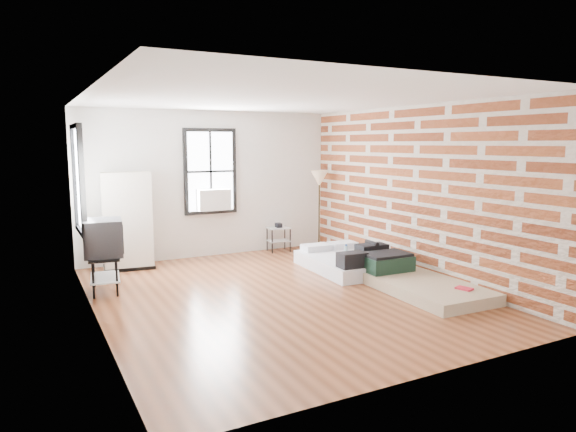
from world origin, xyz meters
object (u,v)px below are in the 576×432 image
mattress_main (349,261)px  floor_lamp (319,183)px  side_table (279,233)px  tv_stand (104,240)px  wardrobe (127,221)px  mattress_bare (413,280)px

mattress_main → floor_lamp: size_ratio=1.12×
side_table → tv_stand: 3.83m
tv_stand → wardrobe: bearing=73.7°
mattress_main → wardrobe: 3.93m
wardrobe → tv_stand: (-0.58, -1.30, -0.07)m
mattress_main → side_table: side_table is taller
side_table → floor_lamp: size_ratio=0.36×
wardrobe → mattress_main: bearing=-22.6°
wardrobe → floor_lamp: (3.79, -0.17, 0.55)m
mattress_main → mattress_bare: bearing=-79.8°
mattress_main → floor_lamp: bearing=79.4°
tv_stand → floor_lamp: bearing=22.2°
side_table → floor_lamp: floor_lamp is taller
wardrobe → side_table: size_ratio=2.90×
floor_lamp → tv_stand: (-4.36, -1.13, -0.62)m
mattress_main → mattress_bare: 1.45m
mattress_bare → side_table: 3.44m
mattress_main → mattress_bare: mattress_main is taller
side_table → floor_lamp: bearing=-16.6°
tv_stand → mattress_bare: bearing=-18.2°
wardrobe → mattress_bare: bearing=-36.5°
wardrobe → tv_stand: bearing=-107.6°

